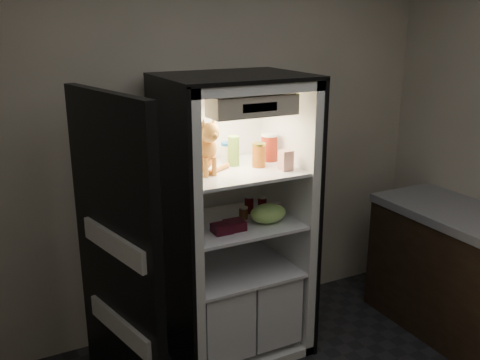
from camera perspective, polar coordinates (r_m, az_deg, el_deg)
The scene contains 16 objects.
room_shell at distance 2.22m, azimuth 15.19°, elevation 1.21°, with size 3.60×3.60×3.60m.
refrigerator at distance 3.58m, azimuth -0.86°, elevation -6.26°, with size 0.90×0.72×1.88m.
fridge_door at distance 3.04m, azimuth -12.94°, elevation -8.53°, with size 0.26×0.86×1.85m.
tabby_cat at distance 3.25m, azimuth -4.08°, elevation 3.05°, with size 0.30×0.34×0.36m.
parmesan_shaker at distance 3.41m, azimuth -0.68°, elevation 3.12°, with size 0.07×0.07×0.19m.
mayo_tub at distance 3.51m, azimuth -1.25°, elevation 3.00°, with size 0.10×0.10×0.13m.
salsa_jar at distance 3.39m, azimuth 2.02°, elevation 2.69°, with size 0.09×0.09×0.15m.
pepper_jar at distance 3.54m, azimuth 3.14°, elevation 3.50°, with size 0.11×0.11×0.18m.
cream_carton at distance 3.33m, azimuth 4.91°, elevation 2.11°, with size 0.07×0.07×0.13m, color white.
soda_can_a at distance 3.59m, azimuth 0.97°, elevation -2.66°, with size 0.06×0.06×0.11m.
soda_can_b at distance 3.59m, azimuth 2.38°, elevation -2.69°, with size 0.06×0.06×0.11m.
soda_can_c at distance 3.48m, azimuth 3.87°, elevation -3.31°, with size 0.06×0.06×0.12m.
condiment_jar at distance 3.49m, azimuth 0.37°, elevation -3.52°, with size 0.06×0.06×0.08m.
grape_bag at distance 3.43m, azimuth 3.02°, elevation -3.57°, with size 0.25×0.18×0.12m, color #98CE60.
berry_box_left at distance 3.27m, azimuth -1.98°, elevation -5.20°, with size 0.11×0.11×0.05m, color #430B18.
berry_box_right at distance 3.32m, azimuth -0.55°, elevation -4.84°, with size 0.11×0.11×0.06m, color #430B18.
Camera 1 is at (-1.46, -1.57, 2.19)m, focal length 40.00 mm.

